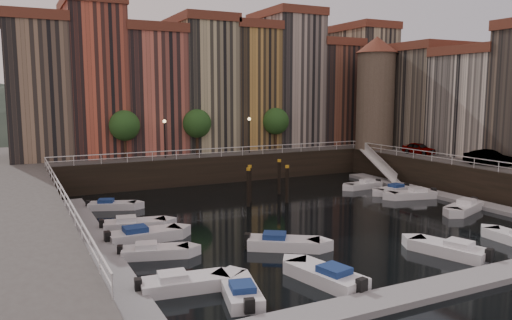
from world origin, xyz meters
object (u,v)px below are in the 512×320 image
boat_left_0 (182,284)px  boat_left_1 (154,252)px  corner_tower (375,91)px  gangway (379,163)px  car_b (489,159)px  car_a (419,149)px  boat_left_2 (143,235)px  mooring_pilings (267,184)px

boat_left_0 → boat_left_1: bearing=96.2°
corner_tower → gangway: (-2.90, -4.50, -8.28)m
boat_left_0 → corner_tower: bearing=44.4°
car_b → car_a: bearing=74.0°
gangway → boat_left_2: bearing=-158.8°
gangway → car_b: bearing=-76.1°
boat_left_0 → boat_left_1: size_ratio=1.09×
car_a → car_b: car_b is taller
gangway → boat_left_1: bearing=-153.3°
boat_left_0 → boat_left_2: bearing=95.2°
car_a → mooring_pilings: bearing=175.8°
boat_left_0 → car_b: size_ratio=1.07×
car_b → boat_left_2: bearing=165.7°
gangway → mooring_pilings: (-16.86, -4.32, -0.27)m
car_b → boat_left_1: bearing=171.7°
car_a → car_b: 9.60m
boat_left_1 → boat_left_2: boat_left_2 is taller
corner_tower → car_b: (0.13, -16.70, -6.46)m
car_b → boat_left_0: bearing=-178.7°
boat_left_1 → car_a: bearing=36.8°
mooring_pilings → boat_left_0: mooring_pilings is taller
boat_left_0 → car_a: (33.92, 18.47, 3.29)m
gangway → car_a: car_a is taller
gangway → boat_left_2: (-30.19, -11.72, -1.52)m
corner_tower → mooring_pilings: corner_tower is taller
gangway → boat_left_0: 37.09m
gangway → boat_left_1: gangway is taller
boat_left_2 → car_a: bearing=13.5°
boat_left_2 → car_b: (33.21, -0.48, 3.34)m
corner_tower → mooring_pilings: bearing=-155.9°
corner_tower → boat_left_1: corner_tower is taller
boat_left_2 → car_b: car_b is taller
corner_tower → boat_left_0: size_ratio=2.87×
mooring_pilings → boat_left_2: (-13.33, -7.40, -1.26)m
boat_left_1 → corner_tower: bearing=47.0°
mooring_pilings → car_a: (20.31, 1.70, 2.00)m
mooring_pilings → boat_left_0: 21.64m
mooring_pilings → boat_left_1: 17.47m
boat_left_1 → car_a: size_ratio=1.15×
corner_tower → car_a: bearing=-85.6°
mooring_pilings → boat_left_2: mooring_pilings is taller
gangway → car_b: 12.70m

